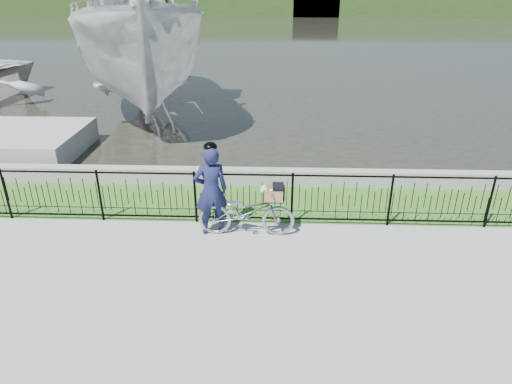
{
  "coord_description": "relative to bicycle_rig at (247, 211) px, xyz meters",
  "views": [
    {
      "loc": [
        0.58,
        -6.83,
        4.68
      ],
      "look_at": [
        0.28,
        1.0,
        1.0
      ],
      "focal_mm": 32.0,
      "sensor_mm": 36.0,
      "label": 1
    }
  ],
  "objects": [
    {
      "name": "far_treeline",
      "position": [
        -0.1,
        58.86,
        0.99
      ],
      "size": [
        120.0,
        6.0,
        3.0
      ],
      "primitive_type": "cube",
      "color": "#2A451A",
      "rests_on": "ground"
    },
    {
      "name": "bicycle_rig",
      "position": [
        0.0,
        0.0,
        0.0
      ],
      "size": [
        1.9,
        0.66,
        1.11
      ],
      "color": "#A2A7AE",
      "rests_on": "ground"
    },
    {
      "name": "boat_near",
      "position": [
        -4.35,
        9.16,
        1.77
      ],
      "size": [
        7.45,
        12.16,
        6.2
      ],
      "color": "#B4B4B4",
      "rests_on": "water"
    },
    {
      "name": "water",
      "position": [
        -0.1,
        31.86,
        -0.51
      ],
      "size": [
        120.0,
        120.0,
        0.0
      ],
      "primitive_type": "plane",
      "color": "black",
      "rests_on": "ground"
    },
    {
      "name": "fence",
      "position": [
        -0.1,
        0.46,
        0.06
      ],
      "size": [
        14.0,
        0.06,
        1.15
      ],
      "primitive_type": null,
      "color": "black",
      "rests_on": "ground"
    },
    {
      "name": "far_building_right",
      "position": [
        5.9,
        57.36,
        1.09
      ],
      "size": [
        6.0,
        3.0,
        3.2
      ],
      "primitive_type": "cube",
      "color": "#ABA189",
      "rests_on": "ground"
    },
    {
      "name": "grass_strip",
      "position": [
        -0.1,
        1.46,
        -0.51
      ],
      "size": [
        60.0,
        2.0,
        0.01
      ],
      "primitive_type": "cube",
      "color": "#32641F",
      "rests_on": "ground"
    },
    {
      "name": "cyclist",
      "position": [
        -0.71,
        0.06,
        0.43
      ],
      "size": [
        0.77,
        0.61,
        1.9
      ],
      "color": "#161A3F",
      "rests_on": "ground"
    },
    {
      "name": "ground",
      "position": [
        -0.1,
        -1.14,
        -0.51
      ],
      "size": [
        120.0,
        120.0,
        0.0
      ],
      "primitive_type": "plane",
      "color": "gray",
      "rests_on": "ground"
    },
    {
      "name": "far_building_left",
      "position": [
        -18.1,
        56.86,
        1.49
      ],
      "size": [
        8.0,
        4.0,
        4.0
      ],
      "primitive_type": "cube",
      "color": "#ABA189",
      "rests_on": "ground"
    },
    {
      "name": "quay_wall",
      "position": [
        -0.1,
        2.46,
        -0.31
      ],
      "size": [
        60.0,
        0.3,
        0.4
      ],
      "primitive_type": "cube",
      "color": "gray",
      "rests_on": "ground"
    }
  ]
}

